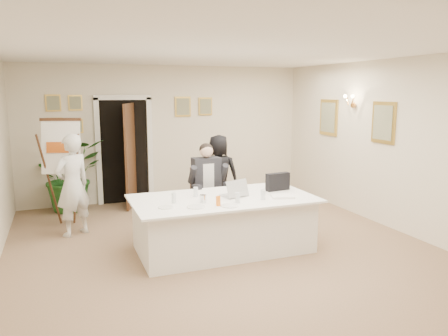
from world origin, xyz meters
TOP-DOWN VIEW (x-y plane):
  - floor at (0.00, 0.00)m, footprint 7.00×7.00m
  - ceiling at (0.00, 0.00)m, footprint 6.00×7.00m
  - wall_back at (0.00, 3.50)m, footprint 6.00×0.10m
  - wall_front at (0.00, -3.50)m, footprint 6.00×0.10m
  - wall_right at (3.00, 0.00)m, footprint 0.10×7.00m
  - doorway at (-0.88, 3.32)m, footprint 1.14×0.86m
  - pictures_back_wall at (-0.80, 3.47)m, footprint 3.40×0.06m
  - pictures_right_wall at (2.97, 1.20)m, footprint 0.06×2.20m
  - wall_sconce at (2.90, 1.20)m, footprint 0.20×0.30m
  - conference_table at (0.00, 0.15)m, footprint 2.58×1.38m
  - seated_man at (0.11, 1.19)m, footprint 0.64×0.68m
  - flip_chart at (-2.09, 2.23)m, footprint 0.65×0.48m
  - standing_man at (-1.98, 1.60)m, footprint 0.71×0.64m
  - standing_woman at (0.61, 2.00)m, footprint 0.85×0.72m
  - potted_palm at (-2.00, 3.20)m, footprint 1.61×1.58m
  - laptop at (0.19, 0.19)m, footprint 0.47×0.47m
  - laptop_bag at (0.94, 0.28)m, footprint 0.39×0.15m
  - paper_stack at (0.79, -0.15)m, footprint 0.36×0.29m
  - plate_left at (-0.89, -0.11)m, footprint 0.22×0.22m
  - plate_mid at (-0.52, -0.23)m, footprint 0.29×0.29m
  - plate_near at (-0.09, -0.34)m, footprint 0.27×0.27m
  - glass_a at (-0.73, 0.09)m, footprint 0.08×0.08m
  - glass_b at (0.08, -0.21)m, footprint 0.07×0.07m
  - glass_c at (0.48, -0.16)m, footprint 0.08×0.08m
  - glass_d at (-0.35, 0.34)m, footprint 0.08×0.08m
  - oj_glass at (-0.22, -0.26)m, footprint 0.07×0.07m
  - steel_jug at (-0.36, -0.03)m, footprint 0.10×0.10m

SIDE VIEW (x-z plane):
  - floor at x=0.00m, z-range 0.00..0.00m
  - conference_table at x=0.00m, z-range 0.01..0.78m
  - potted_palm at x=-2.00m, z-range 0.00..1.36m
  - seated_man at x=0.11m, z-range 0.00..1.45m
  - standing_woman at x=0.61m, z-range 0.00..1.48m
  - plate_left at x=-0.89m, z-range 0.78..0.79m
  - plate_mid at x=-0.52m, z-range 0.78..0.79m
  - plate_near at x=-0.09m, z-range 0.78..0.79m
  - paper_stack at x=0.79m, z-range 0.78..0.81m
  - standing_man at x=-1.98m, z-range 0.00..1.62m
  - steel_jug at x=-0.36m, z-range 0.78..0.89m
  - flip_chart at x=-2.09m, z-range -0.07..1.73m
  - oj_glass at x=-0.22m, z-range 0.78..0.91m
  - glass_a at x=-0.73m, z-range 0.77..0.92m
  - glass_b at x=0.08m, z-range 0.77..0.92m
  - glass_c at x=0.48m, z-range 0.77..0.92m
  - glass_d at x=-0.35m, z-range 0.77..0.92m
  - laptop_bag at x=0.94m, z-range 0.77..1.04m
  - laptop at x=0.19m, z-range 0.77..1.05m
  - doorway at x=-0.88m, z-range -0.06..2.14m
  - wall_back at x=0.00m, z-range 0.00..2.80m
  - wall_front at x=0.00m, z-range 0.00..2.80m
  - wall_right at x=3.00m, z-range 0.00..2.80m
  - pictures_right_wall at x=2.97m, z-range 1.35..2.15m
  - pictures_back_wall at x=-0.80m, z-range 1.45..2.25m
  - wall_sconce at x=2.90m, z-range 1.98..2.22m
  - ceiling at x=0.00m, z-range 2.79..2.81m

